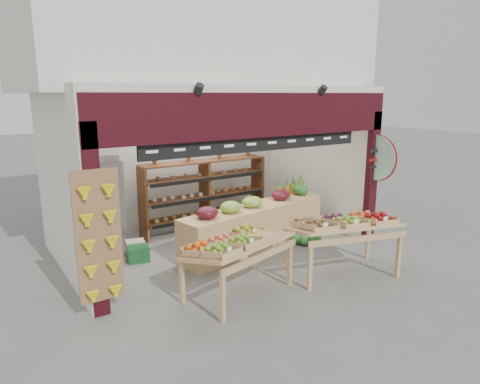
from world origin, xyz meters
name	(u,v)px	position (x,y,z in m)	size (l,w,h in m)	color
ground	(229,252)	(0.00, 0.00, 0.00)	(60.00, 60.00, 0.00)	#62625D
shop_structure	(185,47)	(0.00, 1.61, 3.92)	(6.36, 5.12, 5.40)	silver
banana_board	(100,240)	(-2.73, -1.17, 1.12)	(0.60, 0.15, 1.80)	#986545
gift_sign	(377,158)	(2.75, -1.15, 1.75)	(0.04, 0.93, 0.92)	#AEDBBF
back_shelving	(205,181)	(0.35, 1.54, 1.10)	(2.95, 0.48, 1.83)	brown
refrigerator	(103,199)	(-1.82, 1.81, 0.93)	(0.72, 0.72, 1.85)	silver
cardboard_stack	(120,249)	(-1.88, 0.71, 0.23)	(1.02, 0.74, 0.63)	silver
mid_counter	(255,225)	(0.58, -0.07, 0.46)	(3.44, 1.23, 1.06)	tan
display_table_left	(232,245)	(-0.95, -1.61, 0.81)	(1.83, 1.31, 1.05)	tan
display_table_right	(343,224)	(1.06, -1.91, 0.87)	(1.94, 1.41, 1.10)	tan
watermelon_pile	(305,235)	(1.57, -0.44, 0.17)	(0.64, 0.64, 0.50)	#1A4F1C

